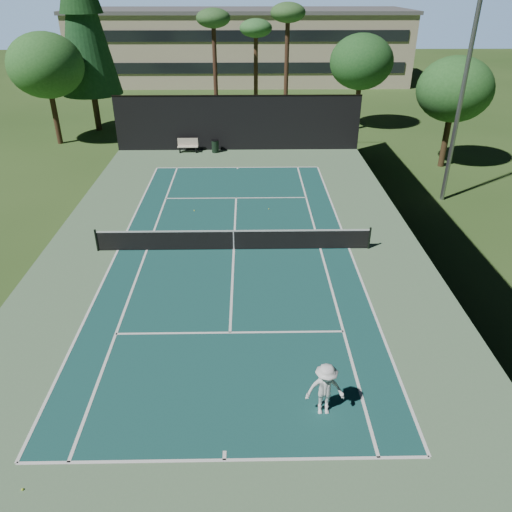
{
  "coord_description": "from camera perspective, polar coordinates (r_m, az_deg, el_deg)",
  "views": [
    {
      "loc": [
        0.68,
        -20.85,
        11.14
      ],
      "look_at": [
        1.0,
        -3.0,
        1.3
      ],
      "focal_mm": 35.0,
      "sensor_mm": 36.0,
      "label": 1
    }
  ],
  "objects": [
    {
      "name": "ground",
      "position": [
        23.65,
        -2.55,
        0.73
      ],
      "size": [
        160.0,
        160.0,
        0.0
      ],
      "primitive_type": "plane",
      "color": "#2E4D1D",
      "rests_on": "ground"
    },
    {
      "name": "apron_slab",
      "position": [
        23.65,
        -2.55,
        0.74
      ],
      "size": [
        18.0,
        32.0,
        0.01
      ],
      "primitive_type": "cube",
      "color": "#597C57",
      "rests_on": "ground"
    },
    {
      "name": "court_surface",
      "position": [
        23.65,
        -2.55,
        0.75
      ],
      "size": [
        10.97,
        23.77,
        0.01
      ],
      "primitive_type": "cube",
      "color": "#164946",
      "rests_on": "ground"
    },
    {
      "name": "court_lines",
      "position": [
        23.64,
        -2.55,
        0.77
      ],
      "size": [
        11.07,
        23.87,
        0.01
      ],
      "color": "white",
      "rests_on": "ground"
    },
    {
      "name": "tennis_net",
      "position": [
        23.39,
        -2.58,
        1.93
      ],
      "size": [
        12.9,
        0.1,
        1.1
      ],
      "color": "black",
      "rests_on": "ground"
    },
    {
      "name": "fence",
      "position": [
        22.83,
        -2.66,
        5.25
      ],
      "size": [
        18.04,
        32.05,
        4.03
      ],
      "color": "black",
      "rests_on": "ground"
    },
    {
      "name": "player",
      "position": [
        14.93,
        7.92,
        -14.9
      ],
      "size": [
        1.14,
        0.66,
        1.76
      ],
      "primitive_type": "imported",
      "rotation": [
        0.0,
        0.0,
        0.01
      ],
      "color": "white",
      "rests_on": "ground"
    },
    {
      "name": "tennis_ball_a",
      "position": [
        14.92,
        -25.13,
        -23.0
      ],
      "size": [
        0.07,
        0.07,
        0.07
      ],
      "primitive_type": "sphere",
      "color": "#CAEB35",
      "rests_on": "ground"
    },
    {
      "name": "tennis_ball_b",
      "position": [
        25.23,
        -5.72,
        2.6
      ],
      "size": [
        0.08,
        0.08,
        0.08
      ],
      "primitive_type": "sphere",
      "color": "#CCEA35",
      "rests_on": "ground"
    },
    {
      "name": "tennis_ball_c",
      "position": [
        27.91,
        1.48,
        5.4
      ],
      "size": [
        0.06,
        0.06,
        0.06
      ],
      "primitive_type": "sphere",
      "color": "#BCCE2F",
      "rests_on": "ground"
    },
    {
      "name": "tennis_ball_d",
      "position": [
        27.88,
        -7.06,
        5.16
      ],
      "size": [
        0.07,
        0.07,
        0.07
      ],
      "primitive_type": "sphere",
      "color": "#DCF537",
      "rests_on": "ground"
    },
    {
      "name": "park_bench",
      "position": [
        38.12,
        -7.8,
        12.47
      ],
      "size": [
        1.5,
        0.45,
        1.02
      ],
      "color": "beige",
      "rests_on": "ground"
    },
    {
      "name": "trash_bin",
      "position": [
        37.86,
        -4.68,
        12.41
      ],
      "size": [
        0.56,
        0.56,
        0.95
      ],
      "color": "black",
      "rests_on": "ground"
    },
    {
      "name": "pine_tree",
      "position": [
        44.72,
        -19.44,
        25.4
      ],
      "size": [
        4.8,
        4.8,
        15.0
      ],
      "color": "#48341F",
      "rests_on": "ground"
    },
    {
      "name": "palm_a",
      "position": [
        45.03,
        -4.89,
        25.02
      ],
      "size": [
        2.8,
        2.8,
        9.32
      ],
      "color": "#462B1E",
      "rests_on": "ground"
    },
    {
      "name": "palm_b",
      "position": [
        47.01,
        -0.02,
        24.25
      ],
      "size": [
        2.8,
        2.8,
        8.42
      ],
      "color": "#4F3421",
      "rests_on": "ground"
    },
    {
      "name": "palm_c",
      "position": [
        44.05,
        3.66,
        25.51
      ],
      "size": [
        2.8,
        2.8,
        9.77
      ],
      "color": "#472D1E",
      "rests_on": "ground"
    },
    {
      "name": "decid_tree_a",
      "position": [
        44.22,
        11.95,
        20.87
      ],
      "size": [
        5.12,
        5.12,
        7.62
      ],
      "color": "#422A1C",
      "rests_on": "ground"
    },
    {
      "name": "decid_tree_b",
      "position": [
        35.96,
        21.76,
        17.25
      ],
      "size": [
        4.8,
        4.8,
        7.14
      ],
      "color": "#46321E",
      "rests_on": "ground"
    },
    {
      "name": "decid_tree_c",
      "position": [
        41.88,
        -22.9,
        19.41
      ],
      "size": [
        5.44,
        5.44,
        8.09
      ],
      "color": "#48301F",
      "rests_on": "ground"
    },
    {
      "name": "campus_building",
      "position": [
        67.19,
        -1.73,
        22.93
      ],
      "size": [
        40.5,
        12.5,
        8.3
      ],
      "color": "#C0B194",
      "rests_on": "ground"
    },
    {
      "name": "light_pole",
      "position": [
        29.51,
        22.67,
        17.67
      ],
      "size": [
        0.9,
        0.25,
        12.22
      ],
      "color": "gray",
      "rests_on": "ground"
    }
  ]
}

